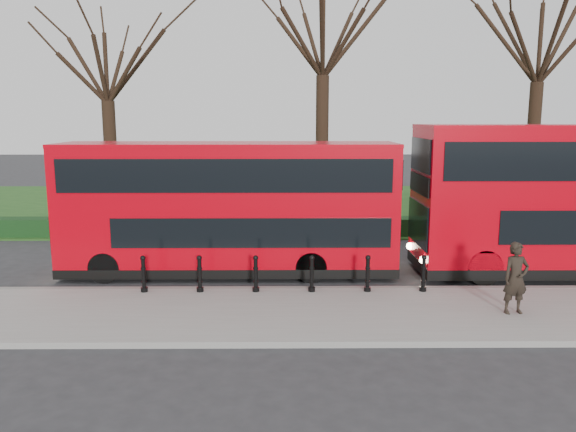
{
  "coord_description": "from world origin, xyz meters",
  "views": [
    {
      "loc": [
        0.19,
        -16.69,
        5.04
      ],
      "look_at": [
        0.32,
        0.5,
        2.0
      ],
      "focal_mm": 35.0,
      "sensor_mm": 36.0,
      "label": 1
    }
  ],
  "objects": [
    {
      "name": "tree_right",
      "position": [
        12.0,
        10.0,
        8.78
      ],
      "size": [
        7.72,
        7.72,
        12.07
      ],
      "color": "black",
      "rests_on": "ground"
    },
    {
      "name": "yellow_line_outer",
      "position": [
        0.0,
        -0.7,
        0.01
      ],
      "size": [
        60.0,
        0.1,
        0.01
      ],
      "primitive_type": "cube",
      "color": "yellow",
      "rests_on": "ground"
    },
    {
      "name": "kerb",
      "position": [
        0.0,
        -1.0,
        0.07
      ],
      "size": [
        60.0,
        0.25,
        0.16
      ],
      "primitive_type": "cube",
      "color": "slate",
      "rests_on": "ground"
    },
    {
      "name": "grass_verge",
      "position": [
        0.0,
        15.0,
        0.03
      ],
      "size": [
        60.0,
        18.0,
        0.06
      ],
      "primitive_type": "cube",
      "color": "#1D4717",
      "rests_on": "ground"
    },
    {
      "name": "yellow_line_inner",
      "position": [
        0.0,
        -0.5,
        0.01
      ],
      "size": [
        60.0,
        0.1,
        0.01
      ],
      "primitive_type": "cube",
      "color": "yellow",
      "rests_on": "ground"
    },
    {
      "name": "pedestrian",
      "position": [
        6.0,
        -3.18,
        1.06
      ],
      "size": [
        0.73,
        0.54,
        1.83
      ],
      "primitive_type": "imported",
      "rotation": [
        0.0,
        0.0,
        0.16
      ],
      "color": "black",
      "rests_on": "pavement"
    },
    {
      "name": "tree_left",
      "position": [
        -8.0,
        10.0,
        7.63
      ],
      "size": [
        6.72,
        6.72,
        10.5
      ],
      "color": "black",
      "rests_on": "ground"
    },
    {
      "name": "bus_lead",
      "position": [
        -1.58,
        1.08,
        2.13
      ],
      "size": [
        10.64,
        2.44,
        4.23
      ],
      "color": "#B6000D",
      "rests_on": "ground"
    },
    {
      "name": "hedge",
      "position": [
        0.0,
        6.8,
        0.4
      ],
      "size": [
        60.0,
        0.9,
        0.8
      ],
      "primitive_type": "cube",
      "color": "black",
      "rests_on": "ground"
    },
    {
      "name": "tree_mid",
      "position": [
        2.0,
        10.0,
        9.17
      ],
      "size": [
        8.07,
        8.07,
        12.61
      ],
      "color": "black",
      "rests_on": "ground"
    },
    {
      "name": "bollard_row",
      "position": [
        0.19,
        -1.35,
        0.65
      ],
      "size": [
        8.08,
        0.15,
        1.0
      ],
      "color": "black",
      "rests_on": "pavement"
    },
    {
      "name": "pavement",
      "position": [
        0.0,
        -3.0,
        0.07
      ],
      "size": [
        60.0,
        4.0,
        0.15
      ],
      "primitive_type": "cube",
      "color": "gray",
      "rests_on": "ground"
    },
    {
      "name": "ground",
      "position": [
        0.0,
        0.0,
        0.0
      ],
      "size": [
        120.0,
        120.0,
        0.0
      ],
      "primitive_type": "plane",
      "color": "#28282B",
      "rests_on": "ground"
    }
  ]
}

